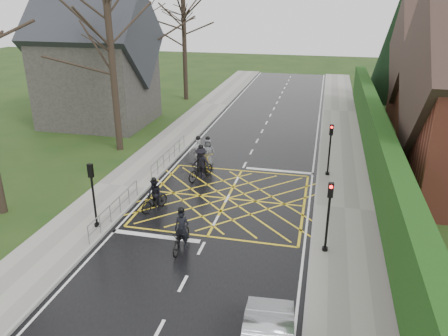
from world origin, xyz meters
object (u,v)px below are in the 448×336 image
at_px(cyclist_lead, 208,156).
at_px(cyclist_front, 198,156).
at_px(cyclist_mid, 201,166).
at_px(cyclist_back, 155,198).
at_px(cyclist_rear, 182,235).

bearing_deg(cyclist_lead, cyclist_front, -157.09).
xyz_separation_m(cyclist_mid, cyclist_front, (-0.61, 1.56, 0.01)).
bearing_deg(cyclist_front, cyclist_lead, 23.49).
distance_m(cyclist_back, cyclist_front, 5.92).
bearing_deg(cyclist_mid, cyclist_back, -82.26).
xyz_separation_m(cyclist_mid, cyclist_lead, (-0.12, 1.93, -0.08)).
distance_m(cyclist_rear, cyclist_lead, 9.47).
bearing_deg(cyclist_mid, cyclist_rear, -57.59).
height_order(cyclist_rear, cyclist_lead, cyclist_lead).
height_order(cyclist_mid, cyclist_front, cyclist_front).
bearing_deg(cyclist_lead, cyclist_mid, -100.46).
distance_m(cyclist_back, cyclist_lead, 6.35).
bearing_deg(cyclist_rear, cyclist_lead, 99.15).
bearing_deg(cyclist_lead, cyclist_rear, -95.53).
relative_size(cyclist_back, cyclist_lead, 0.83).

